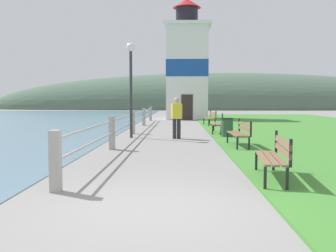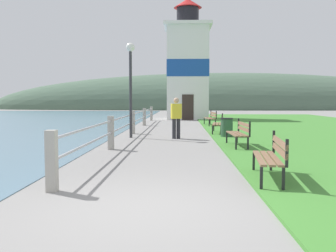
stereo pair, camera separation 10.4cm
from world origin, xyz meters
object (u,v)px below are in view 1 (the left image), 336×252
Objects in this scene: park_bench_midway at (240,132)px; trash_bin at (227,128)px; lighthouse at (187,67)px; lamp_post at (131,72)px; park_bench_far at (219,122)px; person_strolling at (177,116)px; park_bench_near at (275,155)px; park_bench_by_lighthouse at (211,117)px.

park_bench_midway reaches higher than trash_bin.
lighthouse is 2.47× the size of lamp_post.
park_bench_midway is 5.60m from lamp_post.
person_strolling reaches higher than park_bench_far.
lighthouse reaches higher than park_bench_midway.
park_bench_midway is at bearing 98.75° from park_bench_far.
park_bench_midway is 1.10× the size of person_strolling.
park_bench_far reaches higher than trash_bin.
park_bench_near is 8.40m from trash_bin.
park_bench_near is 9.47m from lamp_post.
park_bench_far is 0.48× the size of lamp_post.
park_bench_midway is at bearing -37.92° from lamp_post.
lighthouse is 5.79× the size of person_strolling.
lighthouse is at bearing -18.81° from person_strolling.
trash_bin is at bearing 101.17° from park_bench_far.
park_bench_near reaches higher than trash_bin.
park_bench_near is 5.19m from park_bench_midway.
park_bench_by_lighthouse is 0.48× the size of lamp_post.
park_bench_far is at bearing 25.15° from lamp_post.
person_strolling reaches higher than trash_bin.
lamp_post is (-3.90, -1.83, 2.20)m from park_bench_far.
park_bench_by_lighthouse is 7.71m from person_strolling.
park_bench_far is 1.80m from trash_bin.
park_bench_midway is 2.20× the size of trash_bin.
park_bench_by_lighthouse is 1.13× the size of person_strolling.
park_bench_far is 5.28m from park_bench_by_lighthouse.
lighthouse is (-1.30, 8.14, 3.74)m from park_bench_by_lighthouse.
park_bench_by_lighthouse is at bearing -83.45° from park_bench_near.
lighthouse is 15.56m from lamp_post.
lamp_post is (-3.95, -7.11, 2.20)m from park_bench_by_lighthouse.
lighthouse reaches higher than park_bench_far.
park_bench_near is 0.47× the size of lamp_post.
lighthouse is at bearing -80.22° from park_bench_near.
person_strolling is (-1.98, -2.15, 0.38)m from park_bench_far.
lamp_post is (-4.03, -0.04, 2.31)m from trash_bin.
park_bench_near is at bearing 84.39° from park_bench_by_lighthouse.
park_bench_midway is 0.19× the size of lighthouse.
park_bench_by_lighthouse reaches higher than trash_bin.
park_bench_near and park_bench_by_lighthouse have the same top height.
park_bench_midway is 0.98× the size of park_bench_far.
trash_bin is 0.21× the size of lamp_post.
park_bench_far is 4.83m from lamp_post.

